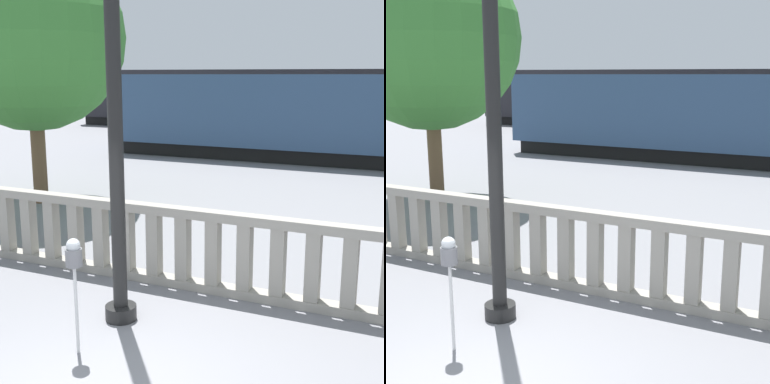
# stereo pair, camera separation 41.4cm
# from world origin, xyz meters

# --- Properties ---
(balustrade) EXTENTS (16.96, 0.24, 1.29)m
(balustrade) POSITION_xyz_m (0.00, 3.17, 0.64)
(balustrade) COLOR gray
(balustrade) RESTS_ON ground
(lamppost) EXTENTS (0.43, 0.43, 5.65)m
(lamppost) POSITION_xyz_m (-0.80, 1.79, 2.93)
(lamppost) COLOR black
(lamppost) RESTS_ON ground
(parking_meter) EXTENTS (0.20, 0.20, 1.43)m
(parking_meter) POSITION_xyz_m (-0.80, 0.80, 1.17)
(parking_meter) COLOR silver
(parking_meter) RESTS_ON ground
(train_far) EXTENTS (26.78, 2.70, 4.15)m
(train_far) POSITION_xyz_m (-4.85, 26.79, 1.86)
(train_far) COLOR black
(train_far) RESTS_ON ground
(tree_left) EXTENTS (4.63, 4.63, 6.50)m
(tree_left) POSITION_xyz_m (-6.32, 6.84, 4.17)
(tree_left) COLOR brown
(tree_left) RESTS_ON ground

